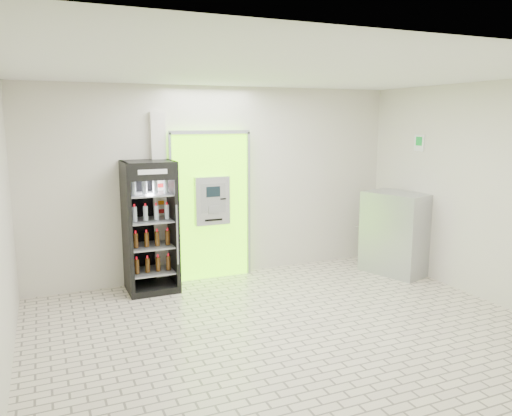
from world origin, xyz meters
TOP-DOWN VIEW (x-y plane):
  - ground at (0.00, 0.00)m, footprint 6.00×6.00m
  - room_shell at (0.00, 0.00)m, footprint 6.00×6.00m
  - atm_assembly at (-0.20, 2.41)m, footprint 1.30×0.24m
  - pillar at (-0.98, 2.45)m, footprint 0.22×0.11m
  - beverage_cooler at (-1.20, 2.18)m, footprint 0.72×0.69m
  - steel_cabinet at (2.66, 1.45)m, footprint 0.96×1.15m
  - exit_sign at (2.99, 1.40)m, footprint 0.02×0.22m

SIDE VIEW (x-z plane):
  - ground at x=0.00m, z-range 0.00..0.00m
  - steel_cabinet at x=2.66m, z-range 0.00..1.33m
  - beverage_cooler at x=-1.20m, z-range -0.04..1.87m
  - atm_assembly at x=-0.20m, z-range 0.01..2.34m
  - pillar at x=-0.98m, z-range 0.00..2.60m
  - room_shell at x=0.00m, z-range -1.16..4.84m
  - exit_sign at x=2.99m, z-range 1.99..2.25m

